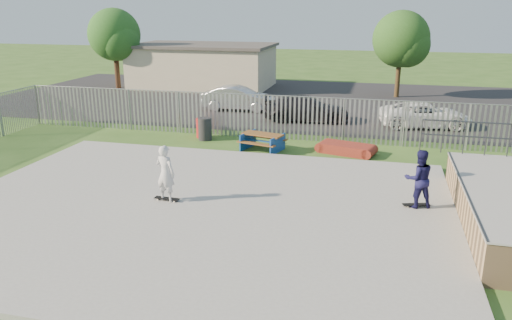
% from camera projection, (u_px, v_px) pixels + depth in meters
% --- Properties ---
extents(ground, '(120.00, 120.00, 0.00)m').
position_uv_depth(ground, '(195.00, 211.00, 14.85)').
color(ground, '#34591E').
rests_on(ground, ground).
extents(concrete_slab, '(15.00, 12.00, 0.15)m').
position_uv_depth(concrete_slab, '(195.00, 209.00, 14.82)').
color(concrete_slab, gray).
rests_on(concrete_slab, ground).
extents(fence, '(26.04, 16.02, 2.00)m').
position_uv_depth(fence, '(263.00, 142.00, 18.57)').
color(fence, gray).
rests_on(fence, ground).
extents(picnic_table, '(2.02, 1.81, 0.72)m').
position_uv_depth(picnic_table, '(262.00, 142.00, 21.07)').
color(picnic_table, brown).
rests_on(picnic_table, ground).
extents(funbox, '(2.21, 1.52, 0.40)m').
position_uv_depth(funbox, '(346.00, 149.00, 20.66)').
color(funbox, maroon).
rests_on(funbox, ground).
extents(trash_bin_red, '(0.54, 0.54, 0.90)m').
position_uv_depth(trash_bin_red, '(202.00, 128.00, 23.14)').
color(trash_bin_red, '#A41919').
rests_on(trash_bin_red, ground).
extents(trash_bin_grey, '(0.61, 0.61, 1.02)m').
position_uv_depth(trash_bin_grey, '(205.00, 129.00, 22.69)').
color(trash_bin_grey, '#242426').
rests_on(trash_bin_grey, ground).
extents(parking_lot, '(40.00, 18.00, 0.02)m').
position_uv_depth(parking_lot, '(299.00, 100.00, 32.47)').
color(parking_lot, black).
rests_on(parking_lot, ground).
extents(car_silver, '(4.30, 1.67, 1.40)m').
position_uv_depth(car_silver, '(239.00, 98.00, 29.09)').
color(car_silver, silver).
rests_on(car_silver, parking_lot).
extents(car_dark, '(4.74, 2.39, 1.32)m').
position_uv_depth(car_dark, '(306.00, 109.00, 26.37)').
color(car_dark, black).
rests_on(car_dark, parking_lot).
extents(car_white, '(4.73, 2.78, 1.24)m').
position_uv_depth(car_white, '(425.00, 115.00, 25.04)').
color(car_white, white).
rests_on(car_white, parking_lot).
extents(building, '(10.40, 6.40, 3.20)m').
position_uv_depth(building, '(203.00, 66.00, 37.56)').
color(building, beige).
rests_on(building, ground).
extents(tree_left, '(3.76, 3.76, 5.80)m').
position_uv_depth(tree_left, '(114.00, 35.00, 36.14)').
color(tree_left, '#3E2719').
rests_on(tree_left, ground).
extents(tree_mid, '(3.67, 3.67, 5.67)m').
position_uv_depth(tree_mid, '(401.00, 39.00, 32.54)').
color(tree_mid, '#46341C').
rests_on(tree_mid, ground).
extents(skateboard_a, '(0.82, 0.43, 0.08)m').
position_uv_depth(skateboard_a, '(416.00, 205.00, 14.79)').
color(skateboard_a, black).
rests_on(skateboard_a, concrete_slab).
extents(skateboard_b, '(0.81, 0.25, 0.08)m').
position_uv_depth(skateboard_b, '(167.00, 199.00, 15.26)').
color(skateboard_b, black).
rests_on(skateboard_b, concrete_slab).
extents(skater_navy, '(1.01, 0.89, 1.75)m').
position_uv_depth(skater_navy, '(419.00, 179.00, 14.54)').
color(skater_navy, '#151541').
rests_on(skater_navy, concrete_slab).
extents(skater_white, '(0.72, 0.56, 1.75)m').
position_uv_depth(skater_white, '(166.00, 173.00, 15.01)').
color(skater_white, silver).
rests_on(skater_white, concrete_slab).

